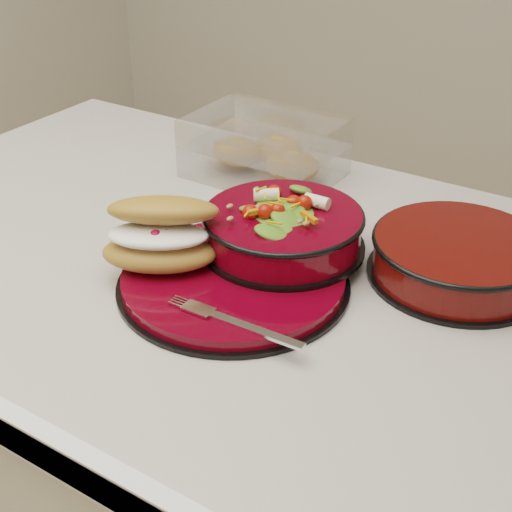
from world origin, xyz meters
The scene contains 7 objects.
island_counter centered at (0.00, 0.00, 0.45)m, with size 1.24×0.74×0.90m.
dinner_plate centered at (0.03, -0.06, 0.91)m, with size 0.29×0.29×0.02m.
salad_bowl centered at (0.05, 0.03, 0.95)m, with size 0.21×0.21×0.09m.
croissant centered at (-0.06, -0.09, 0.96)m, with size 0.16×0.15×0.09m.
fork centered at (0.09, -0.15, 0.92)m, with size 0.15×0.02×0.00m.
pastry_box centered at (-0.12, 0.24, 0.94)m, with size 0.23×0.17×0.09m.
extra_bowl centered at (0.25, 0.11, 0.93)m, with size 0.22×0.22×0.05m.
Camera 1 is at (0.44, -0.66, 1.38)m, focal length 50.00 mm.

